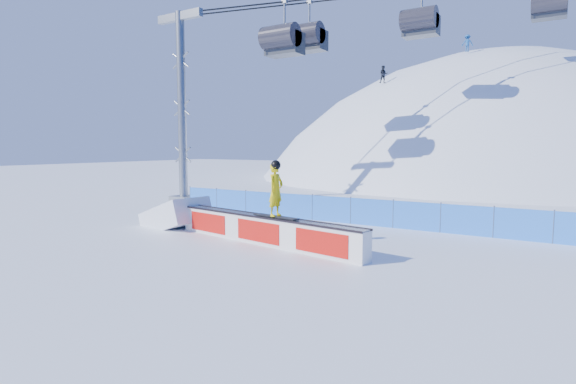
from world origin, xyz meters
The scene contains 7 objects.
ground centered at (0.00, 0.00, 0.00)m, with size 160.00×160.00×0.00m, color white.
snow_hill centered at (0.00, 42.00, -18.00)m, with size 64.00×64.00×64.00m.
safety_fence centered at (0.00, 4.50, 0.60)m, with size 22.05×0.05×1.30m.
rail_box centered at (-1.95, -1.10, 0.52)m, with size 8.71×2.05×1.05m.
snow_ramp centered at (-7.33, -0.19, 0.00)m, with size 2.86×1.91×1.07m, color white, non-canonical shape.
snowboarder centered at (-1.33, -1.20, 2.03)m, with size 1.95×0.70×2.01m.
distant_skiers centered at (1.57, 29.90, 11.20)m, with size 19.32×7.99×6.43m.
Camera 1 is at (7.31, -14.26, 3.53)m, focal length 28.00 mm.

